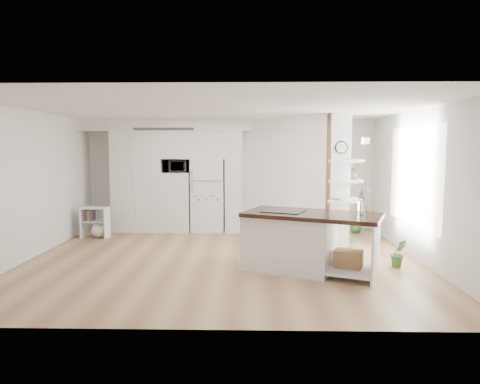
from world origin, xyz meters
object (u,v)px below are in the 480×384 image
(kitchen_island, at_px, (297,240))
(bookshelf, at_px, (97,224))
(floor_plant_a, at_px, (399,253))
(refrigerator, at_px, (208,195))

(kitchen_island, bearing_deg, bookshelf, 172.56)
(kitchen_island, xyz_separation_m, bookshelf, (-4.22, 2.43, -0.20))
(kitchen_island, distance_m, floor_plant_a, 1.77)
(refrigerator, bearing_deg, floor_plant_a, -41.56)
(kitchen_island, height_order, floor_plant_a, kitchen_island)
(kitchen_island, relative_size, floor_plant_a, 4.85)
(bookshelf, height_order, floor_plant_a, bookshelf)
(refrigerator, height_order, kitchen_island, refrigerator)
(refrigerator, xyz_separation_m, floor_plant_a, (3.52, -3.12, -0.63))
(refrigerator, distance_m, bookshelf, 2.64)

